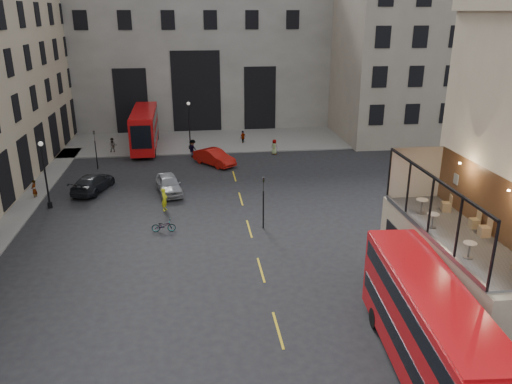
{
  "coord_description": "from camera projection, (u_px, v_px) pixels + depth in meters",
  "views": [
    {
      "loc": [
        -5.67,
        -20.02,
        14.48
      ],
      "look_at": [
        -1.61,
        11.31,
        3.0
      ],
      "focal_mm": 35.0,
      "sensor_mm": 36.0,
      "label": 1
    }
  ],
  "objects": [
    {
      "name": "pavement_far",
      "position": [
        190.0,
        141.0,
        58.97
      ],
      "size": [
        40.0,
        12.0,
        0.12
      ],
      "primitive_type": "cube",
      "color": "slate",
      "rests_on": "ground"
    },
    {
      "name": "cafe_floor",
      "position": [
        457.0,
        235.0,
        23.52
      ],
      "size": [
        3.0,
        10.0,
        0.1
      ],
      "primitive_type": "cube",
      "color": "slate",
      "rests_on": "host_frontage"
    },
    {
      "name": "cafe_table_mid",
      "position": [
        433.0,
        218.0,
        24.05
      ],
      "size": [
        0.57,
        0.57,
        0.71
      ],
      "color": "silver",
      "rests_on": "cafe_floor"
    },
    {
      "name": "bus_far",
      "position": [
        145.0,
        127.0,
        55.12
      ],
      "size": [
        2.67,
        10.88,
        4.33
      ],
      "color": "#B70C0D",
      "rests_on": "ground"
    },
    {
      "name": "gateway",
      "position": [
        194.0,
        52.0,
        65.21
      ],
      "size": [
        35.0,
        10.6,
        18.0
      ],
      "color": "#9F9C94",
      "rests_on": "ground"
    },
    {
      "name": "car_a",
      "position": [
        169.0,
        184.0,
        41.91
      ],
      "size": [
        2.66,
        4.85,
        1.56
      ],
      "primitive_type": "imported",
      "rotation": [
        0.0,
        0.0,
        0.18
      ],
      "color": "gray",
      "rests_on": "ground"
    },
    {
      "name": "pedestrian_b",
      "position": [
        193.0,
        149.0,
        52.18
      ],
      "size": [
        1.18,
        1.4,
        1.88
      ],
      "primitive_type": "imported",
      "rotation": [
        0.0,
        0.0,
        1.1
      ],
      "color": "gray",
      "rests_on": "ground"
    },
    {
      "name": "cyclist",
      "position": [
        164.0,
        199.0,
        38.2
      ],
      "size": [
        0.6,
        0.75,
        1.79
      ],
      "primitive_type": "imported",
      "rotation": [
        0.0,
        0.0,
        1.27
      ],
      "color": "yellow",
      "rests_on": "ground"
    },
    {
      "name": "car_c",
      "position": [
        93.0,
        183.0,
        42.33
      ],
      "size": [
        3.47,
        5.54,
        1.5
      ],
      "primitive_type": "imported",
      "rotation": [
        0.0,
        0.0,
        2.85
      ],
      "color": "black",
      "rests_on": "ground"
    },
    {
      "name": "street_lamp_b",
      "position": [
        190.0,
        129.0,
        54.44
      ],
      "size": [
        0.36,
        0.36,
        5.33
      ],
      "color": "black",
      "rests_on": "ground"
    },
    {
      "name": "cafe_chair_d",
      "position": [
        446.0,
        206.0,
        26.09
      ],
      "size": [
        0.53,
        0.53,
        0.9
      ],
      "color": "tan",
      "rests_on": "cafe_floor"
    },
    {
      "name": "traffic_light_near",
      "position": [
        263.0,
        196.0,
        34.53
      ],
      "size": [
        0.16,
        0.2,
        3.8
      ],
      "color": "black",
      "rests_on": "ground"
    },
    {
      "name": "cafe_table_near",
      "position": [
        470.0,
        248.0,
        21.08
      ],
      "size": [
        0.56,
        0.56,
        0.7
      ],
      "color": "silver",
      "rests_on": "cafe_floor"
    },
    {
      "name": "building_right",
      "position": [
        402.0,
        47.0,
        60.41
      ],
      "size": [
        16.6,
        18.6,
        20.0
      ],
      "color": "#9E917F",
      "rests_on": "ground"
    },
    {
      "name": "bus_near",
      "position": [
        428.0,
        326.0,
        20.27
      ],
      "size": [
        3.34,
        11.01,
        4.33
      ],
      "color": "#B90C11",
      "rests_on": "ground"
    },
    {
      "name": "ground",
      "position": [
        318.0,
        327.0,
        24.29
      ],
      "size": [
        140.0,
        140.0,
        0.0
      ],
      "primitive_type": "plane",
      "color": "black",
      "rests_on": "ground"
    },
    {
      "name": "pedestrian_a",
      "position": [
        113.0,
        146.0,
        53.53
      ],
      "size": [
        0.91,
        0.75,
        1.72
      ],
      "primitive_type": "imported",
      "rotation": [
        0.0,
        0.0,
        0.12
      ],
      "color": "gray",
      "rests_on": "ground"
    },
    {
      "name": "pedestrian_d",
      "position": [
        274.0,
        147.0,
        53.32
      ],
      "size": [
        0.94,
        0.89,
        1.62
      ],
      "primitive_type": "imported",
      "rotation": [
        0.0,
        0.0,
        2.48
      ],
      "color": "gray",
      "rests_on": "ground"
    },
    {
      "name": "traffic_light_far",
      "position": [
        95.0,
        145.0,
        47.75
      ],
      "size": [
        0.16,
        0.2,
        3.8
      ],
      "color": "black",
      "rests_on": "ground"
    },
    {
      "name": "pedestrian_c",
      "position": [
        243.0,
        137.0,
        57.48
      ],
      "size": [
        0.92,
        0.92,
        1.56
      ],
      "primitive_type": "imported",
      "rotation": [
        0.0,
        0.0,
        3.92
      ],
      "color": "gray",
      "rests_on": "ground"
    },
    {
      "name": "car_b",
      "position": [
        214.0,
        157.0,
        49.61
      ],
      "size": [
        4.28,
        4.81,
        1.58
      ],
      "primitive_type": "imported",
      "rotation": [
        0.0,
        0.0,
        0.67
      ],
      "color": "#A11009",
      "rests_on": "ground"
    },
    {
      "name": "cafe_chair_c",
      "position": [
        475.0,
        223.0,
        24.09
      ],
      "size": [
        0.45,
        0.45,
        0.85
      ],
      "color": "tan",
      "rests_on": "cafe_floor"
    },
    {
      "name": "street_lamp_a",
      "position": [
        46.0,
        179.0,
        38.2
      ],
      "size": [
        0.36,
        0.36,
        5.33
      ],
      "color": "black",
      "rests_on": "ground"
    },
    {
      "name": "cafe_table_far",
      "position": [
        422.0,
        204.0,
        25.76
      ],
      "size": [
        0.61,
        0.61,
        0.76
      ],
      "color": "white",
      "rests_on": "cafe_floor"
    },
    {
      "name": "pedestrian_e",
      "position": [
        34.0,
        190.0,
        40.64
      ],
      "size": [
        0.49,
        0.64,
        1.58
      ],
      "primitive_type": "imported",
      "rotation": [
        0.0,
        0.0,
        4.51
      ],
      "color": "gray",
      "rests_on": "ground"
    },
    {
      "name": "bicycle",
      "position": [
        164.0,
        226.0,
        34.66
      ],
      "size": [
        1.67,
        0.62,
        0.87
      ],
      "primitive_type": "imported",
      "rotation": [
        0.0,
        0.0,
        1.54
      ],
      "color": "gray",
      "rests_on": "ground"
    },
    {
      "name": "host_frontage",
      "position": [
        450.0,
        278.0,
        24.31
      ],
      "size": [
        3.0,
        11.0,
        4.5
      ],
      "primitive_type": "cube",
      "color": "#C7B795",
      "rests_on": "ground"
    },
    {
      "name": "cafe_chair_b",
      "position": [
        485.0,
        231.0,
        23.16
      ],
      "size": [
        0.49,
        0.49,
        0.92
      ],
      "color": "#D9AE7D",
      "rests_on": "cafe_floor"
    }
  ]
}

